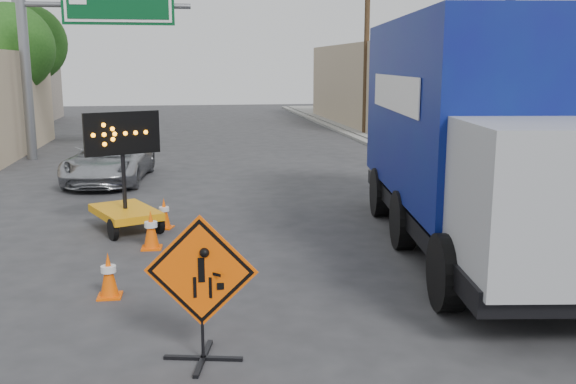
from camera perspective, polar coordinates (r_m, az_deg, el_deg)
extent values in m
plane|color=#2D2D30|center=(7.80, -1.92, -15.34)|extent=(100.00, 100.00, 0.00)
cube|color=gray|center=(23.60, 10.92, 2.72)|extent=(0.40, 60.00, 0.12)
cube|color=gray|center=(24.48, 15.99, 2.82)|extent=(4.00, 60.00, 0.15)
cube|color=tan|center=(39.45, 11.56, 9.33)|extent=(10.00, 14.00, 4.60)
cylinder|color=slate|center=(25.55, -22.29, 10.25)|extent=(0.36, 0.36, 6.80)
cylinder|color=slate|center=(25.15, -15.76, 15.69)|extent=(6.00, 0.20, 0.20)
cylinder|color=slate|center=(33.81, -22.76, 12.14)|extent=(0.44, 0.44, 9.00)
cylinder|color=#45301D|center=(19.12, 19.01, 13.71)|extent=(0.26, 0.26, 9.00)
cylinder|color=#45301D|center=(32.18, 7.00, 13.00)|extent=(0.26, 0.26, 9.00)
cylinder|color=#45301D|center=(29.85, -23.16, 6.80)|extent=(0.28, 0.28, 3.25)
sphere|color=#1D4A15|center=(29.79, -23.55, 11.69)|extent=(3.71, 3.71, 3.71)
cylinder|color=#45301D|center=(37.84, -21.80, 7.92)|extent=(0.28, 0.28, 3.58)
sphere|color=#1D4A15|center=(37.82, -22.11, 12.17)|extent=(4.10, 4.10, 4.10)
cube|color=black|center=(8.03, -7.54, -14.43)|extent=(0.95, 0.27, 0.04)
cube|color=black|center=(8.03, -7.54, -14.43)|extent=(0.27, 0.95, 0.04)
cylinder|color=black|center=(7.89, -7.61, -12.13)|extent=(0.04, 0.04, 0.75)
cube|color=#FF5705|center=(7.62, -7.75, -6.98)|extent=(1.33, 0.32, 1.35)
cube|color=black|center=(7.62, -7.75, -6.98)|extent=(1.24, 0.28, 1.26)
cube|color=orange|center=(14.10, -14.25, -1.74)|extent=(1.70, 2.06, 0.16)
cylinder|color=black|center=(13.91, -14.45, 2.37)|extent=(0.09, 0.09, 1.96)
cube|color=black|center=(13.83, -14.59, 5.10)|extent=(1.50, 0.74, 0.89)
imported|color=#A4A6AB|center=(20.09, -15.58, 2.73)|extent=(2.60, 4.86, 1.30)
cube|color=black|center=(12.58, 16.25, -2.11)|extent=(3.95, 9.34, 0.34)
cube|color=navy|center=(13.10, 15.03, 7.26)|extent=(3.77, 7.34, 3.40)
cube|color=#FF5705|center=(10.30, -15.55, -8.89)|extent=(0.36, 0.36, 0.03)
cone|color=#FF5705|center=(10.18, -15.65, -7.03)|extent=(0.28, 0.28, 0.67)
cylinder|color=silver|center=(10.16, -15.68, -6.61)|extent=(0.23, 0.23, 0.10)
cube|color=#FF5705|center=(12.70, -12.01, -4.87)|extent=(0.40, 0.40, 0.03)
cone|color=#FF5705|center=(12.60, -12.08, -3.21)|extent=(0.30, 0.30, 0.72)
cylinder|color=silver|center=(12.58, -12.10, -2.84)|extent=(0.24, 0.24, 0.11)
cube|color=#FF5705|center=(14.20, -10.90, -3.11)|extent=(0.43, 0.43, 0.03)
cone|color=#FF5705|center=(14.12, -10.95, -1.80)|extent=(0.26, 0.26, 0.64)
cylinder|color=silver|center=(14.10, -10.96, -1.50)|extent=(0.22, 0.22, 0.09)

